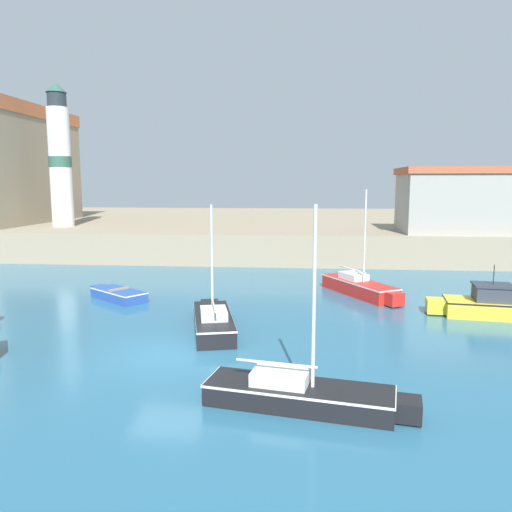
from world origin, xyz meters
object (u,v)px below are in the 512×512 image
(sailboat_red_0, at_px, (360,286))
(dinghy_blue_2, at_px, (117,294))
(sailboat_black_4, at_px, (213,320))
(lighthouse, at_px, (60,158))
(motorboat_yellow_6, at_px, (492,305))
(harbor_shed_near_wharf, at_px, (453,200))
(sailboat_black_1, at_px, (302,393))

(sailboat_red_0, bearing_deg, dinghy_blue_2, -170.10)
(sailboat_red_0, relative_size, sailboat_black_4, 1.01)
(dinghy_blue_2, distance_m, lighthouse, 21.57)
(sailboat_red_0, xyz_separation_m, dinghy_blue_2, (-12.84, -2.24, -0.18))
(sailboat_red_0, bearing_deg, motorboat_yellow_6, -35.76)
(motorboat_yellow_6, bearing_deg, dinghy_blue_2, 174.58)
(sailboat_red_0, distance_m, lighthouse, 29.00)
(sailboat_black_4, relative_size, harbor_shed_near_wharf, 0.72)
(sailboat_black_1, height_order, harbor_shed_near_wharf, harbor_shed_near_wharf)
(motorboat_yellow_6, bearing_deg, sailboat_black_4, -164.89)
(sailboat_black_1, bearing_deg, lighthouse, 125.89)
(dinghy_blue_2, bearing_deg, sailboat_black_1, -50.95)
(sailboat_black_4, bearing_deg, sailboat_red_0, 47.00)
(sailboat_red_0, relative_size, sailboat_black_1, 0.98)
(motorboat_yellow_6, bearing_deg, harbor_shed_near_wharf, 80.79)
(motorboat_yellow_6, height_order, lighthouse, lighthouse)
(sailboat_red_0, xyz_separation_m, motorboat_yellow_6, (5.53, -3.99, 0.06))
(sailboat_red_0, xyz_separation_m, lighthouse, (-23.90, 14.49, 7.73))
(sailboat_black_4, bearing_deg, motorboat_yellow_6, 15.11)
(sailboat_black_1, distance_m, sailboat_black_4, 7.79)
(sailboat_red_0, height_order, motorboat_yellow_6, sailboat_red_0)
(sailboat_black_1, relative_size, dinghy_blue_2, 1.55)
(sailboat_black_1, xyz_separation_m, harbor_shed_near_wharf, (11.24, 26.01, 4.43))
(sailboat_black_4, relative_size, lighthouse, 0.47)
(lighthouse, bearing_deg, dinghy_blue_2, -56.52)
(sailboat_red_0, bearing_deg, sailboat_black_1, -102.51)
(sailboat_black_4, height_order, motorboat_yellow_6, sailboat_black_4)
(sailboat_black_4, bearing_deg, harbor_shed_near_wharf, 52.06)
(lighthouse, bearing_deg, harbor_shed_near_wharf, -4.77)
(dinghy_blue_2, bearing_deg, sailboat_red_0, 9.90)
(dinghy_blue_2, bearing_deg, lighthouse, 123.48)
(sailboat_red_0, distance_m, dinghy_blue_2, 13.03)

